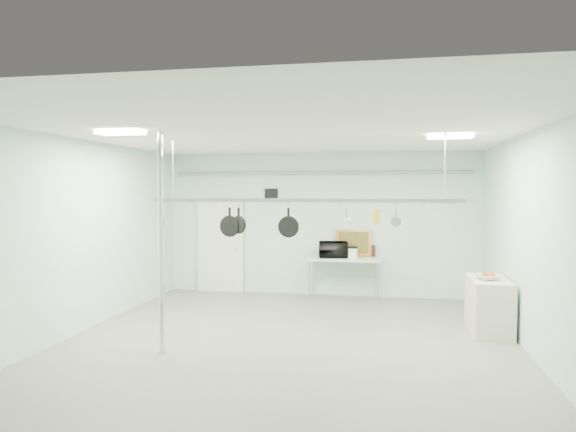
% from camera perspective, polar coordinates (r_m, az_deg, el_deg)
% --- Properties ---
extents(floor, '(8.00, 8.00, 0.00)m').
position_cam_1_polar(floor, '(7.95, -0.27, -14.35)').
color(floor, gray).
rests_on(floor, ground).
extents(ceiling, '(7.00, 8.00, 0.02)m').
position_cam_1_polar(ceiling, '(7.64, -0.27, 9.16)').
color(ceiling, silver).
rests_on(ceiling, back_wall).
extents(back_wall, '(7.00, 0.02, 3.20)m').
position_cam_1_polar(back_wall, '(11.56, 3.48, -0.90)').
color(back_wall, silver).
rests_on(back_wall, floor).
extents(right_wall, '(0.02, 8.00, 3.20)m').
position_cam_1_polar(right_wall, '(7.77, 25.94, -2.97)').
color(right_wall, silver).
rests_on(right_wall, floor).
extents(door, '(1.10, 0.10, 2.20)m').
position_cam_1_polar(door, '(12.06, -7.48, -3.39)').
color(door, silver).
rests_on(door, floor).
extents(wall_vent, '(0.30, 0.04, 0.30)m').
position_cam_1_polar(wall_vent, '(11.71, -1.88, 2.33)').
color(wall_vent, black).
rests_on(wall_vent, back_wall).
extents(conduit_pipe, '(6.60, 0.07, 0.07)m').
position_cam_1_polar(conduit_pipe, '(11.46, 3.44, 4.82)').
color(conduit_pipe, gray).
rests_on(conduit_pipe, back_wall).
extents(chrome_pole, '(0.08, 0.08, 3.20)m').
position_cam_1_polar(chrome_pole, '(7.58, -13.89, -2.91)').
color(chrome_pole, silver).
rests_on(chrome_pole, floor).
extents(prep_table, '(1.60, 0.70, 0.91)m').
position_cam_1_polar(prep_table, '(11.19, 6.28, -4.99)').
color(prep_table, silver).
rests_on(prep_table, floor).
extents(side_cabinet, '(0.60, 1.20, 0.90)m').
position_cam_1_polar(side_cabinet, '(9.22, 21.40, -9.25)').
color(side_cabinet, beige).
rests_on(side_cabinet, floor).
extents(pot_rack, '(4.80, 0.06, 1.00)m').
position_cam_1_polar(pot_rack, '(7.86, 1.58, 1.97)').
color(pot_rack, '#B7B7BC').
rests_on(pot_rack, ceiling).
extents(light_panel_left, '(0.65, 0.30, 0.05)m').
position_cam_1_polar(light_panel_left, '(7.63, -18.12, 8.80)').
color(light_panel_left, white).
rests_on(light_panel_left, ceiling).
extents(light_panel_right, '(0.65, 0.30, 0.05)m').
position_cam_1_polar(light_panel_right, '(8.16, 17.56, 8.42)').
color(light_panel_right, white).
rests_on(light_panel_right, ceiling).
extents(microwave, '(0.66, 0.50, 0.34)m').
position_cam_1_polar(microwave, '(11.19, 5.04, -3.73)').
color(microwave, black).
rests_on(microwave, prep_table).
extents(coffee_canister, '(0.21, 0.21, 0.22)m').
position_cam_1_polar(coffee_canister, '(11.04, 7.21, -4.14)').
color(coffee_canister, white).
rests_on(coffee_canister, prep_table).
extents(painting_large, '(0.78, 0.15, 0.58)m').
position_cam_1_polar(painting_large, '(11.43, 7.29, -3.00)').
color(painting_large, '#C37134').
rests_on(painting_large, prep_table).
extents(painting_small, '(0.30, 0.09, 0.25)m').
position_cam_1_polar(painting_small, '(11.44, 8.93, -3.84)').
color(painting_small, black).
rests_on(painting_small, prep_table).
extents(fruit_bowl, '(0.47, 0.47, 0.09)m').
position_cam_1_polar(fruit_bowl, '(8.99, 21.29, -6.34)').
color(fruit_bowl, silver).
rests_on(fruit_bowl, side_cabinet).
extents(skillet_left, '(0.34, 0.10, 0.47)m').
position_cam_1_polar(skillet_left, '(8.13, -6.50, -0.69)').
color(skillet_left, black).
rests_on(skillet_left, pot_rack).
extents(skillet_mid, '(0.28, 0.17, 0.39)m').
position_cam_1_polar(skillet_mid, '(8.09, -5.50, -0.44)').
color(skillet_mid, black).
rests_on(skillet_mid, pot_rack).
extents(skillet_right, '(0.33, 0.08, 0.44)m').
position_cam_1_polar(skillet_right, '(7.91, 0.05, -0.66)').
color(skillet_right, black).
rests_on(skillet_right, pot_rack).
extents(whisk, '(0.19, 0.19, 0.28)m').
position_cam_1_polar(whisk, '(7.79, 6.52, -0.16)').
color(whisk, silver).
rests_on(whisk, pot_rack).
extents(grater, '(0.10, 0.05, 0.24)m').
position_cam_1_polar(grater, '(7.77, 9.81, -0.04)').
color(grater, yellow).
rests_on(grater, pot_rack).
extents(saucepan, '(0.18, 0.14, 0.27)m').
position_cam_1_polar(saucepan, '(7.77, 11.90, -0.17)').
color(saucepan, '#B3B2B7').
rests_on(saucepan, pot_rack).
extents(fruit_cluster, '(0.24, 0.24, 0.09)m').
position_cam_1_polar(fruit_cluster, '(8.99, 21.29, -6.09)').
color(fruit_cluster, '#B72810').
rests_on(fruit_cluster, fruit_bowl).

